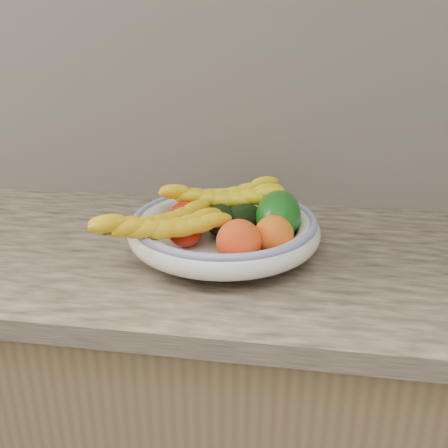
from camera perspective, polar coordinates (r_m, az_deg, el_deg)
kitchen_counter at (r=1.30m, az=0.18°, el=-20.25°), size 2.44×0.66×1.40m
fruit_bowl at (r=1.02m, az=0.00°, el=-0.60°), size 0.39×0.39×0.08m
clementine_back_left at (r=1.11m, az=-0.25°, el=1.70°), size 0.07×0.07×0.05m
clementine_back_right at (r=1.10m, az=1.84°, el=1.53°), size 0.07×0.07×0.05m
clementine_back_mid at (r=1.08m, az=-0.15°, el=1.12°), size 0.06×0.06×0.05m
tomato_left at (r=1.03m, az=-4.39°, el=0.57°), size 0.09×0.09×0.07m
tomato_near_left at (r=0.98m, az=-4.47°, el=-0.81°), size 0.08×0.08×0.06m
avocado_center at (r=1.02m, az=-0.32°, el=0.39°), size 0.10×0.11×0.07m
avocado_right at (r=1.03m, az=2.13°, el=0.56°), size 0.11×0.11×0.06m
green_mango at (r=1.02m, az=6.19°, el=0.97°), size 0.13×0.15×0.12m
peach_front at (r=0.92m, az=1.71°, el=-2.03°), size 0.11×0.11×0.08m
peach_right at (r=0.94m, az=5.71°, el=-1.26°), size 0.10×0.10×0.08m
banana_bunch_back at (r=1.06m, az=-0.25°, el=2.75°), size 0.30×0.17×0.08m
banana_bunch_front at (r=0.94m, az=-7.37°, el=-0.54°), size 0.29×0.26×0.08m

